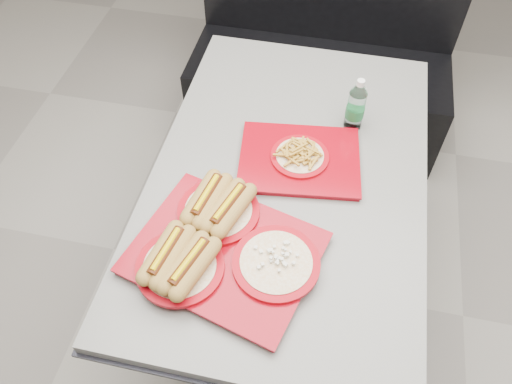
% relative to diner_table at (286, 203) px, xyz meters
% --- Properties ---
extents(ground, '(6.00, 6.00, 0.00)m').
position_rel_diner_table_xyz_m(ground, '(0.00, 0.00, -0.58)').
color(ground, gray).
rests_on(ground, ground).
extents(diner_table, '(0.92, 1.42, 0.75)m').
position_rel_diner_table_xyz_m(diner_table, '(0.00, 0.00, 0.00)').
color(diner_table, black).
rests_on(diner_table, ground).
extents(booth_bench, '(1.30, 0.57, 1.35)m').
position_rel_diner_table_xyz_m(booth_bench, '(0.00, 1.09, -0.18)').
color(booth_bench, black).
rests_on(booth_bench, ground).
extents(tray_near, '(0.60, 0.52, 0.11)m').
position_rel_diner_table_xyz_m(tray_near, '(-0.15, -0.34, 0.21)').
color(tray_near, maroon).
rests_on(tray_near, diner_table).
extents(tray_far, '(0.44, 0.36, 0.08)m').
position_rel_diner_table_xyz_m(tray_far, '(0.03, 0.06, 0.19)').
color(tray_far, maroon).
rests_on(tray_far, diner_table).
extents(water_bottle, '(0.07, 0.07, 0.21)m').
position_rel_diner_table_xyz_m(water_bottle, '(0.18, 0.27, 0.25)').
color(water_bottle, silver).
rests_on(water_bottle, diner_table).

